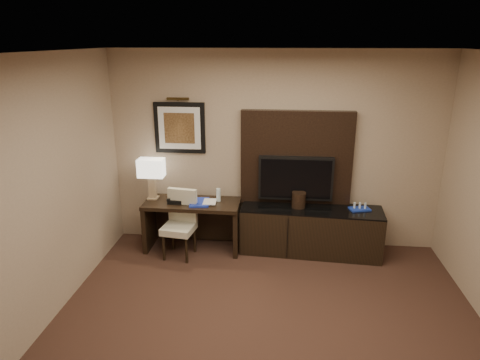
# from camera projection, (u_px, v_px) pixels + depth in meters

# --- Properties ---
(ceiling) EXTENTS (4.50, 5.00, 0.01)m
(ceiling) POSITION_uv_depth(u_px,v_px,m) (271.00, 55.00, 3.06)
(ceiling) COLOR silver
(ceiling) RESTS_ON wall_back
(wall_back) EXTENTS (4.50, 0.01, 2.70)m
(wall_back) POSITION_uv_depth(u_px,v_px,m) (274.00, 151.00, 5.85)
(wall_back) COLOR #9F876B
(wall_back) RESTS_ON floor
(wall_left) EXTENTS (0.01, 5.00, 2.70)m
(wall_left) POSITION_uv_depth(u_px,v_px,m) (7.00, 216.00, 3.70)
(wall_left) COLOR #9F876B
(wall_left) RESTS_ON floor
(desk) EXTENTS (1.30, 0.57, 0.70)m
(desk) POSITION_uv_depth(u_px,v_px,m) (193.00, 225.00, 5.93)
(desk) COLOR black
(desk) RESTS_ON floor
(credenza) EXTENTS (1.91, 0.64, 0.65)m
(credenza) POSITION_uv_depth(u_px,v_px,m) (310.00, 230.00, 5.84)
(credenza) COLOR black
(credenza) RESTS_ON floor
(tv_wall_panel) EXTENTS (1.50, 0.12, 1.30)m
(tv_wall_panel) POSITION_uv_depth(u_px,v_px,m) (296.00, 158.00, 5.79)
(tv_wall_panel) COLOR black
(tv_wall_panel) RESTS_ON wall_back
(tv) EXTENTS (1.00, 0.08, 0.60)m
(tv) POSITION_uv_depth(u_px,v_px,m) (296.00, 178.00, 5.77)
(tv) COLOR black
(tv) RESTS_ON tv_wall_panel
(artwork) EXTENTS (0.70, 0.04, 0.70)m
(artwork) POSITION_uv_depth(u_px,v_px,m) (180.00, 128.00, 5.85)
(artwork) COLOR black
(artwork) RESTS_ON wall_back
(picture_light) EXTENTS (0.04, 0.04, 0.30)m
(picture_light) POSITION_uv_depth(u_px,v_px,m) (178.00, 99.00, 5.69)
(picture_light) COLOR #423215
(picture_light) RESTS_ON wall_back
(desk_chair) EXTENTS (0.46, 0.51, 0.83)m
(desk_chair) POSITION_uv_depth(u_px,v_px,m) (179.00, 228.00, 5.69)
(desk_chair) COLOR beige
(desk_chair) RESTS_ON floor
(table_lamp) EXTENTS (0.34, 0.22, 0.52)m
(table_lamp) POSITION_uv_depth(u_px,v_px,m) (152.00, 181.00, 5.87)
(table_lamp) COLOR tan
(table_lamp) RESTS_ON desk
(desk_phone) EXTENTS (0.19, 0.18, 0.10)m
(desk_phone) POSITION_uv_depth(u_px,v_px,m) (176.00, 199.00, 5.79)
(desk_phone) COLOR black
(desk_phone) RESTS_ON desk
(blue_folder) EXTENTS (0.30, 0.37, 0.02)m
(blue_folder) POSITION_uv_depth(u_px,v_px,m) (199.00, 202.00, 5.78)
(blue_folder) COLOR #182CA1
(blue_folder) RESTS_ON desk
(book) EXTENTS (0.18, 0.03, 0.24)m
(book) POSITION_uv_depth(u_px,v_px,m) (203.00, 194.00, 5.76)
(book) COLOR #ADA788
(book) RESTS_ON desk
(water_bottle) EXTENTS (0.07, 0.07, 0.18)m
(water_bottle) POSITION_uv_depth(u_px,v_px,m) (218.00, 195.00, 5.83)
(water_bottle) COLOR silver
(water_bottle) RESTS_ON desk
(ice_bucket) EXTENTS (0.22, 0.22, 0.21)m
(ice_bucket) POSITION_uv_depth(u_px,v_px,m) (299.00, 200.00, 5.75)
(ice_bucket) COLOR black
(ice_bucket) RESTS_ON credenza
(minibar_tray) EXTENTS (0.30, 0.22, 0.10)m
(minibar_tray) POSITION_uv_depth(u_px,v_px,m) (360.00, 206.00, 5.67)
(minibar_tray) COLOR #1936A8
(minibar_tray) RESTS_ON credenza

